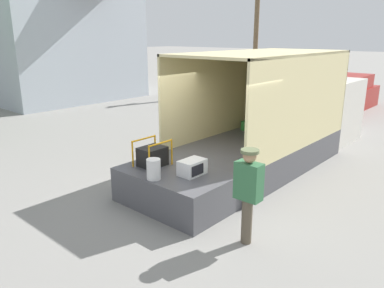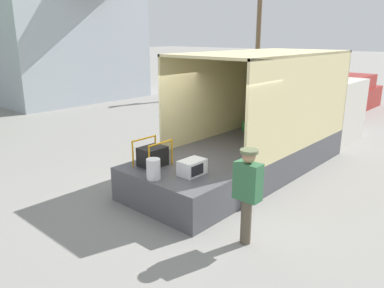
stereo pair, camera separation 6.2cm
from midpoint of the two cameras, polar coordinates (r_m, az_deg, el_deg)
name	(u,v)px [view 1 (the left image)]	position (r m, az deg, el deg)	size (l,w,h in m)	color
ground_plane	(198,194)	(8.34, 0.73, -7.58)	(160.00, 160.00, 0.00)	gray
box_truck	(291,123)	(11.47, 14.72, 3.14)	(7.25, 2.41, 2.97)	silver
tailgate_deck	(175,188)	(7.70, -2.85, -6.75)	(1.47, 2.29, 0.73)	#4C4C51
microwave	(192,167)	(7.34, -0.20, -3.57)	(0.53, 0.37, 0.30)	white
portable_generator	(153,156)	(7.89, -6.15, -1.79)	(0.67, 0.54, 0.56)	black
orange_bucket	(154,169)	(7.14, -6.12, -3.84)	(0.27, 0.27, 0.40)	silver
worker_person	(248,187)	(6.16, 8.28, -6.55)	(0.30, 0.44, 1.64)	brown
pickup_truck_red	(341,96)	(18.74, 21.65, 6.83)	(5.32, 1.88, 1.59)	maroon
house_backdrop	(51,25)	(22.61, -20.80, 16.59)	(7.73, 7.60, 7.64)	#A8B2BC
utility_pole	(257,18)	(23.17, 9.76, 18.43)	(1.80, 0.28, 8.35)	brown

